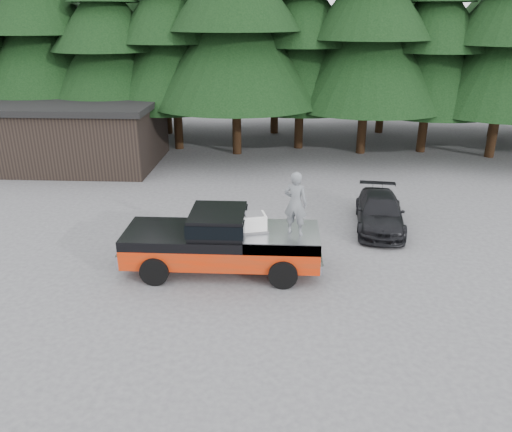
{
  "coord_description": "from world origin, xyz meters",
  "views": [
    {
      "loc": [
        1.51,
        -13.0,
        7.25
      ],
      "look_at": [
        0.83,
        0.0,
        2.02
      ],
      "focal_mm": 35.0,
      "sensor_mm": 36.0,
      "label": 1
    }
  ],
  "objects_px": {
    "utility_building": "(78,132)",
    "man_on_bed": "(296,203)",
    "pickup_truck": "(222,250)",
    "air_compressor": "(253,223)",
    "parked_car": "(380,212)"
  },
  "relations": [
    {
      "from": "air_compressor",
      "to": "pickup_truck",
      "type": "bearing_deg",
      "value": 166.42
    },
    {
      "from": "pickup_truck",
      "to": "air_compressor",
      "type": "bearing_deg",
      "value": 1.16
    },
    {
      "from": "utility_building",
      "to": "man_on_bed",
      "type": "bearing_deg",
      "value": -46.67
    },
    {
      "from": "pickup_truck",
      "to": "parked_car",
      "type": "height_order",
      "value": "pickup_truck"
    },
    {
      "from": "parked_car",
      "to": "utility_building",
      "type": "relative_size",
      "value": 0.48
    },
    {
      "from": "pickup_truck",
      "to": "utility_building",
      "type": "distance_m",
      "value": 14.46
    },
    {
      "from": "air_compressor",
      "to": "utility_building",
      "type": "height_order",
      "value": "utility_building"
    },
    {
      "from": "pickup_truck",
      "to": "parked_car",
      "type": "distance_m",
      "value": 6.49
    },
    {
      "from": "pickup_truck",
      "to": "air_compressor",
      "type": "height_order",
      "value": "air_compressor"
    },
    {
      "from": "air_compressor",
      "to": "parked_car",
      "type": "height_order",
      "value": "air_compressor"
    },
    {
      "from": "parked_car",
      "to": "air_compressor",
      "type": "bearing_deg",
      "value": -134.51
    },
    {
      "from": "utility_building",
      "to": "pickup_truck",
      "type": "bearing_deg",
      "value": -52.54
    },
    {
      "from": "air_compressor",
      "to": "man_on_bed",
      "type": "height_order",
      "value": "man_on_bed"
    },
    {
      "from": "man_on_bed",
      "to": "utility_building",
      "type": "relative_size",
      "value": 0.22
    },
    {
      "from": "pickup_truck",
      "to": "man_on_bed",
      "type": "xyz_separation_m",
      "value": [
        2.17,
        -0.15,
        1.61
      ]
    }
  ]
}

